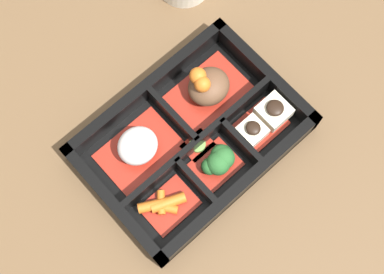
{
  "coord_description": "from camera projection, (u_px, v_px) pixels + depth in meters",
  "views": [
    {
      "loc": [
        -0.14,
        -0.15,
        0.69
      ],
      "look_at": [
        0.0,
        0.0,
        0.03
      ],
      "focal_mm": 50.0,
      "sensor_mm": 36.0,
      "label": 1
    }
  ],
  "objects": [
    {
      "name": "ground_plane",
      "position": [
        192.0,
        142.0,
        0.72
      ],
      "size": [
        3.0,
        3.0,
        0.0
      ],
      "primitive_type": "plane",
      "color": "brown"
    },
    {
      "name": "bowl_tofu",
      "position": [
        265.0,
        120.0,
        0.71
      ],
      "size": [
        0.07,
        0.05,
        0.03
      ],
      "color": "maroon",
      "rests_on": "bento_base"
    },
    {
      "name": "bowl_pickles",
      "position": [
        198.0,
        144.0,
        0.71
      ],
      "size": [
        0.04,
        0.03,
        0.01
      ],
      "color": "maroon",
      "rests_on": "bento_base"
    },
    {
      "name": "bowl_carrots",
      "position": [
        166.0,
        205.0,
        0.68
      ],
      "size": [
        0.07,
        0.05,
        0.02
      ],
      "color": "maroon",
      "rests_on": "bento_base"
    },
    {
      "name": "bento_base",
      "position": [
        192.0,
        141.0,
        0.72
      ],
      "size": [
        0.28,
        0.2,
        0.01
      ],
      "color": "black",
      "rests_on": "ground_plane"
    },
    {
      "name": "bowl_rice",
      "position": [
        138.0,
        147.0,
        0.69
      ],
      "size": [
        0.1,
        0.07,
        0.05
      ],
      "color": "maroon",
      "rests_on": "bento_base"
    },
    {
      "name": "bowl_greens",
      "position": [
        219.0,
        160.0,
        0.69
      ],
      "size": [
        0.06,
        0.05,
        0.04
      ],
      "color": "maroon",
      "rests_on": "bento_base"
    },
    {
      "name": "bento_rim",
      "position": [
        194.0,
        139.0,
        0.7
      ],
      "size": [
        0.28,
        0.2,
        0.04
      ],
      "color": "black",
      "rests_on": "ground_plane"
    },
    {
      "name": "bowl_stew",
      "position": [
        208.0,
        87.0,
        0.71
      ],
      "size": [
        0.1,
        0.07,
        0.06
      ],
      "color": "maroon",
      "rests_on": "bento_base"
    }
  ]
}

